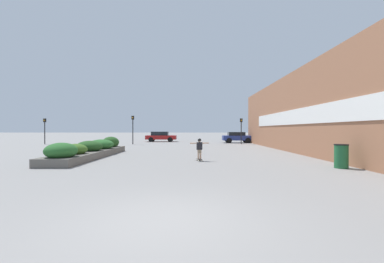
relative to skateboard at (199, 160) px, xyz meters
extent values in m
plane|color=gray|center=(-0.87, -9.45, -0.07)|extent=(300.00, 300.00, 0.00)
cube|color=#9E6647|center=(7.44, 4.04, 3.00)|extent=(0.60, 33.26, 6.14)
cube|color=white|center=(7.10, 2.43, 2.62)|extent=(0.06, 24.50, 1.10)
cube|color=#605B54|center=(-6.83, 1.84, 0.14)|extent=(1.75, 9.50, 0.41)
ellipsoid|color=#286028|center=(-6.80, -1.89, 0.65)|extent=(1.48, 1.74, 0.80)
ellipsoid|color=#3D6623|center=(-6.86, -0.24, 0.59)|extent=(1.23, 1.35, 0.64)
ellipsoid|color=#234C1E|center=(-6.89, 1.74, 0.62)|extent=(1.59, 1.59, 0.73)
ellipsoid|color=#286028|center=(-6.88, 3.73, 0.62)|extent=(1.73, 2.02, 0.74)
ellipsoid|color=#234C1E|center=(-6.81, 5.64, 0.68)|extent=(1.24, 1.49, 0.90)
cube|color=black|center=(0.00, 0.00, 0.02)|extent=(0.36, 0.63, 0.01)
cylinder|color=beige|center=(-0.14, 0.18, -0.04)|extent=(0.07, 0.07, 0.06)
cylinder|color=beige|center=(0.03, 0.22, -0.04)|extent=(0.07, 0.07, 0.06)
cylinder|color=beige|center=(-0.03, -0.22, -0.04)|extent=(0.07, 0.07, 0.06)
cylinder|color=beige|center=(0.14, -0.18, -0.04)|extent=(0.07, 0.07, 0.06)
cylinder|color=tan|center=(-0.06, -0.02, 0.29)|extent=(0.12, 0.12, 0.53)
cylinder|color=tan|center=(0.06, 0.02, 0.29)|extent=(0.12, 0.12, 0.53)
cube|color=gray|center=(0.00, 0.00, 0.46)|extent=(0.23, 0.20, 0.19)
cube|color=black|center=(0.00, 0.00, 0.77)|extent=(0.33, 0.22, 0.42)
cylinder|color=tan|center=(-0.34, -0.09, 0.93)|extent=(0.40, 0.17, 0.07)
cylinder|color=tan|center=(0.34, 0.09, 0.93)|extent=(0.40, 0.17, 0.07)
sphere|color=tan|center=(0.00, 0.00, 1.06)|extent=(0.17, 0.17, 0.17)
sphere|color=black|center=(0.00, 0.00, 1.09)|extent=(0.20, 0.20, 0.20)
cylinder|color=#1E5B33|center=(6.38, -2.68, 0.45)|extent=(0.58, 0.58, 1.04)
cylinder|color=black|center=(6.38, -2.68, 1.00)|extent=(0.61, 0.61, 0.05)
cube|color=navy|center=(5.51, 19.78, 0.59)|extent=(3.91, 1.87, 0.62)
cube|color=black|center=(5.35, 19.78, 1.13)|extent=(2.15, 1.64, 0.47)
cylinder|color=black|center=(6.72, 20.67, 0.27)|extent=(0.69, 0.22, 0.69)
cylinder|color=black|center=(6.72, 18.90, 0.27)|extent=(0.69, 0.22, 0.69)
cylinder|color=black|center=(4.29, 20.67, 0.27)|extent=(0.69, 0.22, 0.69)
cylinder|color=black|center=(4.29, 18.90, 0.27)|extent=(0.69, 0.22, 0.69)
cube|color=maroon|center=(-5.06, 23.04, 0.55)|extent=(4.40, 1.87, 0.57)
cube|color=black|center=(-5.23, 23.04, 1.12)|extent=(2.42, 1.65, 0.55)
cylinder|color=black|center=(-3.69, 23.94, 0.27)|extent=(0.67, 0.22, 0.67)
cylinder|color=black|center=(-3.69, 22.15, 0.27)|extent=(0.67, 0.22, 0.67)
cylinder|color=black|center=(-6.42, 23.94, 0.27)|extent=(0.67, 0.22, 0.67)
cylinder|color=black|center=(-6.42, 22.15, 0.27)|extent=(0.67, 0.22, 0.67)
cube|color=black|center=(16.57, 22.75, 0.59)|extent=(4.45, 1.93, 0.67)
cube|color=black|center=(16.39, 22.75, 1.16)|extent=(2.45, 1.70, 0.48)
cylinder|color=black|center=(17.95, 23.67, 0.26)|extent=(0.65, 0.22, 0.65)
cylinder|color=black|center=(17.95, 21.84, 0.26)|extent=(0.65, 0.22, 0.65)
cylinder|color=black|center=(15.18, 23.67, 0.26)|extent=(0.65, 0.22, 0.65)
cylinder|color=black|center=(15.18, 21.84, 0.26)|extent=(0.65, 0.22, 0.65)
cylinder|color=black|center=(-7.60, 16.28, 1.41)|extent=(0.11, 0.11, 2.96)
cube|color=black|center=(-7.60, 16.28, 3.12)|extent=(0.28, 0.20, 0.45)
sphere|color=#2D2823|center=(-7.60, 16.16, 3.27)|extent=(0.15, 0.15, 0.15)
sphere|color=orange|center=(-7.60, 16.16, 3.12)|extent=(0.15, 0.15, 0.15)
sphere|color=#2D2823|center=(-7.60, 16.16, 2.97)|extent=(0.15, 0.15, 0.15)
cylinder|color=black|center=(5.45, 16.75, 1.26)|extent=(0.11, 0.11, 2.66)
cube|color=black|center=(5.45, 16.75, 2.82)|extent=(0.28, 0.20, 0.45)
sphere|color=#2D2823|center=(5.45, 16.63, 2.97)|extent=(0.15, 0.15, 0.15)
sphere|color=orange|center=(5.45, 16.63, 2.82)|extent=(0.15, 0.15, 0.15)
sphere|color=#2D2823|center=(5.45, 16.63, 2.67)|extent=(0.15, 0.15, 0.15)
cylinder|color=black|center=(-18.22, 16.32, 1.25)|extent=(0.11, 0.11, 2.65)
cube|color=black|center=(-18.22, 16.32, 2.80)|extent=(0.28, 0.20, 0.45)
sphere|color=#2D2823|center=(-18.22, 16.20, 2.95)|extent=(0.15, 0.15, 0.15)
sphere|color=orange|center=(-18.22, 16.20, 2.80)|extent=(0.15, 0.15, 0.15)
sphere|color=#2D2823|center=(-18.22, 16.20, 2.65)|extent=(0.15, 0.15, 0.15)
camera|label=1|loc=(-0.33, -14.35, 1.68)|focal=24.00mm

